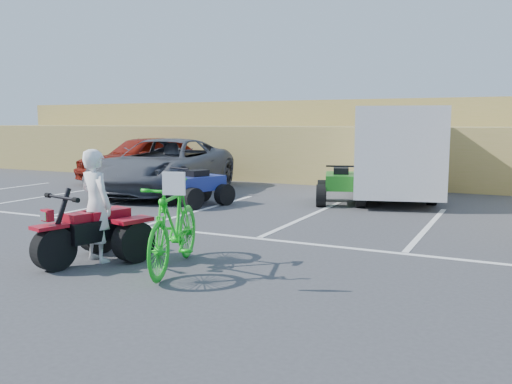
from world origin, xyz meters
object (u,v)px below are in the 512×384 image
at_px(grey_pickup, 165,166).
at_px(quad_atv_blue, 198,205).
at_px(red_car, 144,158).
at_px(quad_atv_green, 340,204).
at_px(green_dirt_bike, 174,225).
at_px(cargo_trailer, 394,150).
at_px(red_trike_atv, 90,263).
at_px(rider, 96,206).

relative_size(grey_pickup, quad_atv_blue, 3.77).
relative_size(red_car, quad_atv_green, 2.99).
height_order(green_dirt_bike, cargo_trailer, cargo_trailer).
distance_m(red_car, quad_atv_green, 8.49).
xyz_separation_m(red_car, cargo_trailer, (9.13, -0.32, 0.53)).
xyz_separation_m(green_dirt_bike, red_car, (-7.89, 9.53, 0.18)).
xyz_separation_m(red_trike_atv, red_car, (-6.48, 9.79, 0.85)).
bearing_deg(red_trike_atv, grey_pickup, 131.96).
distance_m(green_dirt_bike, quad_atv_blue, 6.26).
xyz_separation_m(grey_pickup, quad_atv_green, (5.60, 0.10, -0.83)).
xyz_separation_m(rider, red_car, (-6.52, 9.65, -0.03)).
xyz_separation_m(cargo_trailer, quad_atv_green, (-0.97, -1.90, -1.38)).
relative_size(red_car, cargo_trailer, 0.85).
distance_m(grey_pickup, red_car, 3.45).
relative_size(cargo_trailer, quad_atv_green, 3.50).
distance_m(cargo_trailer, quad_atv_green, 2.54).
bearing_deg(green_dirt_bike, grey_pickup, 109.60).
height_order(red_car, quad_atv_green, red_car).
bearing_deg(red_trike_atv, green_dirt_bike, 24.78).
bearing_deg(rider, quad_atv_green, -88.13).
xyz_separation_m(rider, green_dirt_bike, (1.37, 0.11, -0.21)).
bearing_deg(grey_pickup, quad_atv_green, -8.60).
height_order(red_trike_atv, green_dirt_bike, green_dirt_bike).
bearing_deg(quad_atv_blue, green_dirt_bike, -42.09).
bearing_deg(cargo_trailer, quad_atv_green, -132.50).
distance_m(red_car, cargo_trailer, 9.15).
bearing_deg(quad_atv_green, rider, -120.42).
distance_m(rider, quad_atv_blue, 5.87).
height_order(grey_pickup, quad_atv_blue, grey_pickup).
bearing_deg(rider, red_car, -41.65).
xyz_separation_m(grey_pickup, quad_atv_blue, (2.30, -1.78, -0.83)).
height_order(red_trike_atv, cargo_trailer, cargo_trailer).
distance_m(red_trike_atv, grey_pickup, 8.49).
height_order(green_dirt_bike, quad_atv_green, green_dirt_bike).
bearing_deg(rider, red_trike_atv, 90.00).
height_order(rider, quad_atv_green, rider).
relative_size(grey_pickup, red_car, 1.20).
relative_size(rider, quad_atv_blue, 1.11).
xyz_separation_m(grey_pickup, cargo_trailer, (6.57, 1.99, 0.55)).
height_order(red_trike_atv, rider, rider).
bearing_deg(red_car, cargo_trailer, 16.15).
relative_size(green_dirt_bike, quad_atv_blue, 1.40).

